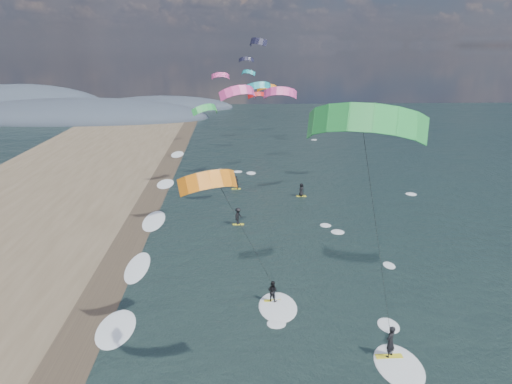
{
  "coord_description": "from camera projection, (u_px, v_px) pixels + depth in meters",
  "views": [
    {
      "loc": [
        -2.69,
        -21.82,
        16.96
      ],
      "look_at": [
        -1.0,
        12.0,
        7.0
      ],
      "focal_mm": 35.0,
      "sensor_mm": 36.0,
      "label": 1
    }
  ],
  "objects": [
    {
      "name": "bg_kite_field",
      "position": [
        249.0,
        79.0,
        74.56
      ],
      "size": [
        12.14,
        73.97,
        10.41
      ],
      "color": "orange",
      "rests_on": "ground"
    },
    {
      "name": "shoreline_surf",
      "position": [
        131.0,
        269.0,
        39.44
      ],
      "size": [
        2.4,
        79.4,
        0.11
      ],
      "color": "white",
      "rests_on": "ground"
    },
    {
      "name": "far_kitesurfers",
      "position": [
        256.0,
        202.0,
        53.6
      ],
      "size": [
        8.68,
        13.65,
        1.74
      ],
      "color": "yellow",
      "rests_on": "ground"
    },
    {
      "name": "kitesurfer_near_a",
      "position": [
        370.0,
        177.0,
        19.94
      ],
      "size": [
        8.11,
        9.11,
        15.42
      ],
      "color": "yellow",
      "rests_on": "ground"
    },
    {
      "name": "coastal_hills",
      "position": [
        66.0,
        115.0,
        127.03
      ],
      "size": [
        80.0,
        41.0,
        15.0
      ],
      "color": "#3D4756",
      "rests_on": "ground"
    },
    {
      "name": "wet_sand_strip",
      "position": [
        100.0,
        298.0,
        34.83
      ],
      "size": [
        3.0,
        240.0,
        0.0
      ],
      "primitive_type": "cube",
      "color": "#382D23",
      "rests_on": "ground"
    },
    {
      "name": "kitesurfer_near_b",
      "position": [
        240.0,
        228.0,
        28.39
      ],
      "size": [
        6.88,
        8.67,
        11.63
      ],
      "color": "yellow",
      "rests_on": "ground"
    }
  ]
}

